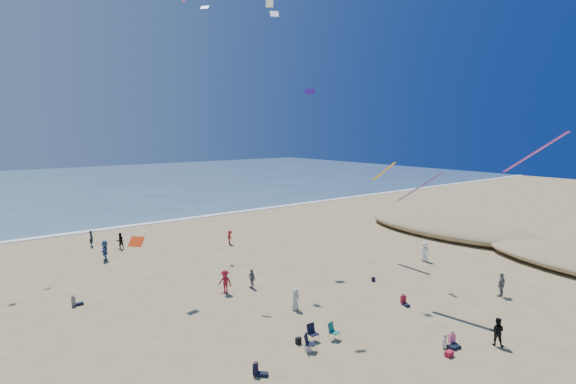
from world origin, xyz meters
TOP-DOWN VIEW (x-y plane):
  - ocean at (0.00, 95.00)m, footprint 220.00×100.00m
  - surf_line at (0.00, 45.00)m, footprint 220.00×1.20m
  - standing_flyers at (5.26, 15.91)m, footprint 36.03×42.87m
  - seated_group at (4.36, 7.90)m, footprint 19.03×19.94m
  - chair_cluster at (3.33, 6.79)m, footprint 2.80×1.54m
  - white_tote at (2.23, 6.53)m, footprint 0.35×0.20m
  - black_backpack at (2.39, 7.54)m, footprint 0.30×0.22m
  - cooler at (7.87, 1.48)m, footprint 0.45×0.30m
  - navy_bag at (13.84, 12.08)m, footprint 0.28×0.18m
  - kites_aloft at (8.34, 14.44)m, footprint 40.93×41.86m

SIDE VIEW (x-z plane):
  - ocean at x=0.00m, z-range 0.00..0.06m
  - surf_line at x=0.00m, z-range 0.00..0.08m
  - cooler at x=7.87m, z-range 0.00..0.30m
  - navy_bag at x=13.84m, z-range 0.00..0.34m
  - black_backpack at x=2.39m, z-range 0.00..0.38m
  - white_tote at x=2.23m, z-range 0.00..0.40m
  - seated_group at x=4.36m, z-range 0.00..0.84m
  - chair_cluster at x=3.33m, z-range 0.00..1.00m
  - standing_flyers at x=5.26m, z-range -0.09..1.79m
  - kites_aloft at x=8.34m, z-range 0.94..30.19m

